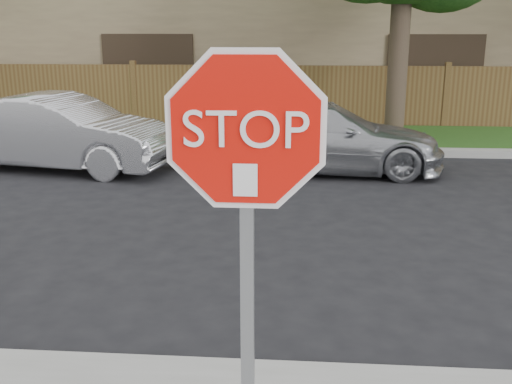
{
  "coord_description": "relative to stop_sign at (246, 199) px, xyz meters",
  "views": [
    {
      "loc": [
        0.4,
        -4.1,
        2.6
      ],
      "look_at": [
        0.15,
        -0.9,
        1.7
      ],
      "focal_mm": 42.0,
      "sensor_mm": 36.0,
      "label": 1
    }
  ],
  "objects": [
    {
      "name": "ground",
      "position": [
        -0.15,
        1.48,
        -1.83
      ],
      "size": [
        90.0,
        90.0,
        0.0
      ],
      "primitive_type": "plane",
      "color": "black",
      "rests_on": "ground"
    },
    {
      "name": "far_curb",
      "position": [
        -0.15,
        9.63,
        -1.75
      ],
      "size": [
        70.0,
        0.3,
        0.15
      ],
      "primitive_type": "cube",
      "color": "gray",
      "rests_on": "ground"
    },
    {
      "name": "grass_strip",
      "position": [
        -0.15,
        11.28,
        -1.77
      ],
      "size": [
        70.0,
        3.0,
        0.12
      ],
      "primitive_type": "cube",
      "color": "#1E4714",
      "rests_on": "ground"
    },
    {
      "name": "fence",
      "position": [
        -0.15,
        12.88,
        -1.03
      ],
      "size": [
        70.0,
        0.12,
        1.6
      ],
      "primitive_type": "cube",
      "color": "#51361C",
      "rests_on": "ground"
    },
    {
      "name": "stop_sign",
      "position": [
        0.0,
        0.0,
        0.0
      ],
      "size": [
        1.01,
        0.13,
        2.55
      ],
      "color": "gray",
      "rests_on": "sidewalk_near"
    },
    {
      "name": "sedan_left",
      "position": [
        -4.17,
        7.95,
        -1.14
      ],
      "size": [
        4.36,
        2.16,
        1.38
      ],
      "primitive_type": "imported",
      "rotation": [
        0.0,
        0.0,
        1.4
      ],
      "color": "silver",
      "rests_on": "ground"
    },
    {
      "name": "sedan_right",
      "position": [
        0.6,
        8.19,
        -1.19
      ],
      "size": [
        4.41,
        1.85,
        1.27
      ],
      "primitive_type": "imported",
      "rotation": [
        0.0,
        0.0,
        1.56
      ],
      "color": "#B1B3B9",
      "rests_on": "ground"
    }
  ]
}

